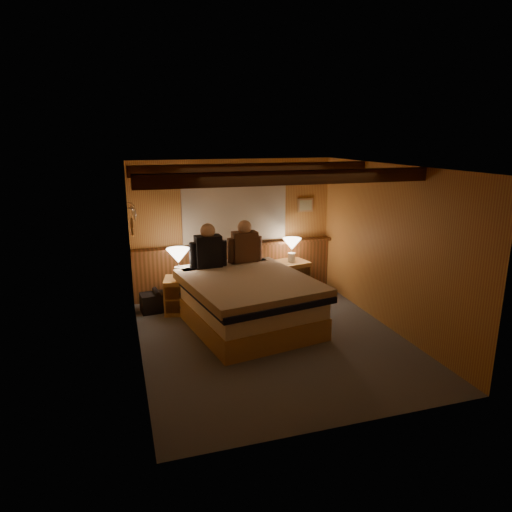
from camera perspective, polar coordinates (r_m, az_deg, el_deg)
name	(u,v)px	position (r m, az deg, el deg)	size (l,w,h in m)	color
floor	(272,339)	(6.56, 2.04, -10.32)	(4.20, 4.20, 0.00)	#4E535C
ceiling	(274,167)	(5.95, 2.25, 11.11)	(4.20, 4.20, 0.00)	tan
wall_back	(234,228)	(8.10, -2.77, 3.53)	(3.60, 3.60, 0.00)	gold
wall_left	(135,268)	(5.82, -14.84, -1.47)	(4.20, 4.20, 0.00)	gold
wall_right	(389,248)	(6.93, 16.33, 1.01)	(4.20, 4.20, 0.00)	gold
wall_front	(348,313)	(4.32, 11.44, -7.01)	(3.60, 3.60, 0.00)	gold
wainscot	(235,268)	(8.21, -2.59, -1.45)	(3.60, 0.23, 0.94)	brown
curtain_window	(235,211)	(7.98, -2.67, 5.70)	(2.18, 0.09, 1.11)	#412710
ceiling_beams	(270,173)	(6.10, 1.77, 10.36)	(3.60, 1.65, 0.16)	#412710
coat_rail	(134,211)	(7.27, -15.05, 5.48)	(0.05, 0.55, 0.24)	silver
framed_print	(305,205)	(8.45, 6.19, 6.34)	(0.30, 0.04, 0.25)	tan
bed	(246,300)	(6.88, -1.24, -5.53)	(2.03, 2.46, 0.76)	#B5834D
nightstand_left	(181,295)	(7.49, -9.32, -4.86)	(0.61, 0.57, 0.57)	#B5834D
nightstand_right	(291,277)	(8.27, 4.40, -2.69)	(0.64, 0.60, 0.61)	#B5834D
lamp_left	(178,258)	(7.32, -9.70, -0.20)	(0.37, 0.37, 0.48)	silver
lamp_right	(292,245)	(8.07, 4.51, 1.32)	(0.33, 0.33, 0.43)	silver
person_left	(208,249)	(7.25, -6.00, 0.84)	(0.60, 0.26, 0.73)	black
person_right	(245,245)	(7.54, -1.42, 1.43)	(0.60, 0.25, 0.72)	#4C2F1E
duffel_bag	(157,302)	(7.65, -12.29, -5.59)	(0.54, 0.36, 0.37)	black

